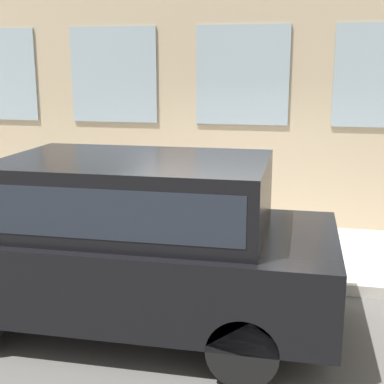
{
  "coord_description": "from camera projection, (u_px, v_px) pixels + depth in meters",
  "views": [
    {
      "loc": [
        -6.35,
        -0.98,
        2.74
      ],
      "look_at": [
        0.97,
        0.53,
        0.99
      ],
      "focal_mm": 50.0,
      "sensor_mm": 36.0,
      "label": 1
    }
  ],
  "objects": [
    {
      "name": "ground_plane",
      "position": [
        217.0,
        286.0,
        6.88
      ],
      "size": [
        80.0,
        80.0,
        0.0
      ],
      "primitive_type": "plane",
      "color": "#514F4C"
    },
    {
      "name": "sidewalk",
      "position": [
        230.0,
        249.0,
        8.02
      ],
      "size": [
        2.44,
        60.0,
        0.15
      ],
      "color": "#B2ADA3",
      "rests_on": "ground_plane"
    },
    {
      "name": "fire_hydrant",
      "position": [
        207.0,
        226.0,
        7.45
      ],
      "size": [
        0.33,
        0.44,
        0.86
      ],
      "color": "gray",
      "rests_on": "sidewalk"
    },
    {
      "name": "person",
      "position": [
        178.0,
        189.0,
        8.02
      ],
      "size": [
        0.33,
        0.22,
        1.36
      ],
      "rotation": [
        0.0,
        0.0,
        2.89
      ],
      "color": "navy",
      "rests_on": "sidewalk"
    },
    {
      "name": "parked_truck_black_near",
      "position": [
        131.0,
        234.0,
        5.62
      ],
      "size": [
        1.97,
        4.33,
        1.84
      ],
      "color": "black",
      "rests_on": "ground_plane"
    }
  ]
}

